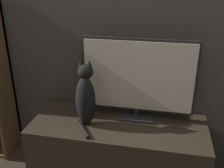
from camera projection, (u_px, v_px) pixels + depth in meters
name	position (u px, v px, depth m)	size (l,w,h in m)	color
wall_back	(127.00, 10.00, 1.93)	(4.80, 0.05, 2.60)	#47423D
tv_stand	(118.00, 151.00, 2.06)	(1.31, 0.53, 0.51)	#33281E
tv	(138.00, 79.00, 1.92)	(0.84, 0.16, 0.63)	black
cat	(86.00, 97.00, 1.88)	(0.15, 0.28, 0.50)	black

